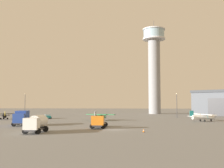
# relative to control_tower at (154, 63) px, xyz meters

# --- Properties ---
(ground_plane) EXTENTS (400.00, 400.00, 0.00)m
(ground_plane) POSITION_rel_control_tower_xyz_m (-12.60, -75.62, -23.66)
(ground_plane) COLOR slate
(control_tower) EXTENTS (10.51, 10.51, 43.77)m
(control_tower) POSITION_rel_control_tower_xyz_m (0.00, 0.00, 0.00)
(control_tower) COLOR gray
(control_tower) RESTS_ON ground_plane
(airplane_white) EXTENTS (7.72, 9.83, 2.92)m
(airplane_white) POSITION_rel_control_tower_xyz_m (9.33, -52.09, -22.30)
(airplane_white) COLOR white
(airplane_white) RESTS_ON ground_plane
(airplane_green) EXTENTS (8.75, 6.90, 2.61)m
(airplane_green) POSITION_rel_control_tower_xyz_m (-18.54, -50.40, -22.44)
(airplane_green) COLOR #287A42
(airplane_green) RESTS_ON ground_plane
(airplane_black) EXTENTS (8.01, 6.45, 2.54)m
(airplane_black) POSITION_rel_control_tower_xyz_m (-48.22, -47.71, -22.47)
(airplane_black) COLOR black
(airplane_black) RESTS_ON ground_plane
(truck_box_blue) EXTENTS (3.74, 5.99, 3.23)m
(truck_box_blue) POSITION_rel_control_tower_xyz_m (-33.34, -69.24, -21.89)
(truck_box_blue) COLOR #38383D
(truck_box_blue) RESTS_ON ground_plane
(truck_flatbed_orange) EXTENTS (3.16, 6.93, 2.45)m
(truck_flatbed_orange) POSITION_rel_control_tower_xyz_m (-15.67, -73.81, -22.46)
(truck_flatbed_orange) COLOR #38383D
(truck_flatbed_orange) RESTS_ON ground_plane
(truck_fuel_tanker_white) EXTENTS (3.10, 5.90, 2.88)m
(truck_fuel_tanker_white) POSITION_rel_control_tower_xyz_m (-24.80, -82.80, -22.04)
(truck_fuel_tanker_white) COLOR #38383D
(truck_fuel_tanker_white) RESTS_ON ground_plane
(car_teal) EXTENTS (3.44, 4.70, 1.37)m
(car_teal) POSITION_rel_control_tower_xyz_m (-36.66, -42.06, -22.92)
(car_teal) COLOR teal
(car_teal) RESTS_ON ground_plane
(light_post_west) EXTENTS (0.44, 0.44, 8.89)m
(light_post_west) POSITION_rel_control_tower_xyz_m (-52.83, -21.82, -18.38)
(light_post_west) COLOR #38383D
(light_post_west) RESTS_ON ground_plane
(light_post_east) EXTENTS (0.44, 0.44, 8.34)m
(light_post_east) POSITION_rel_control_tower_xyz_m (5.14, -34.37, -18.67)
(light_post_east) COLOR #38383D
(light_post_east) RESTS_ON ground_plane
(traffic_cone_near_left) EXTENTS (0.36, 0.36, 0.58)m
(traffic_cone_near_left) POSITION_rel_control_tower_xyz_m (-7.07, -80.35, -23.37)
(traffic_cone_near_left) COLOR black
(traffic_cone_near_left) RESTS_ON ground_plane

